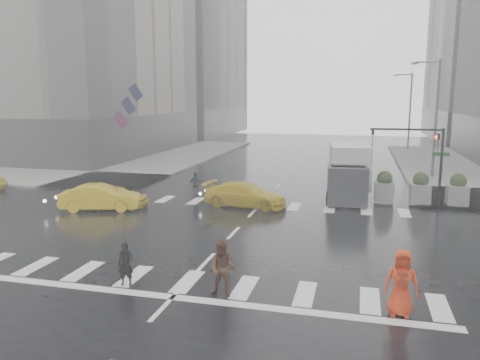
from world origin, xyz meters
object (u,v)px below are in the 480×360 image
(taxi_front, at_px, (116,197))
(taxi_mid, at_px, (101,198))
(box_truck, at_px, (349,170))
(pedestrian_orange, at_px, (401,283))
(traffic_signal_pole, at_px, (423,151))
(pedestrian_brown, at_px, (223,269))

(taxi_front, distance_m, taxi_mid, 0.94)
(taxi_front, xyz_separation_m, box_truck, (12.75, 5.87, 1.12))
(taxi_mid, relative_size, box_truck, 0.70)
(pedestrian_orange, xyz_separation_m, taxi_mid, (-15.14, 9.29, -0.27))
(traffic_signal_pole, bearing_deg, taxi_mid, -162.34)
(traffic_signal_pole, bearing_deg, pedestrian_brown, -116.91)
(pedestrian_orange, distance_m, taxi_mid, 17.76)
(traffic_signal_pole, xyz_separation_m, taxi_front, (-16.86, -4.71, -2.59))
(taxi_front, height_order, taxi_mid, taxi_mid)
(pedestrian_brown, bearing_deg, taxi_mid, 138.66)
(traffic_signal_pole, distance_m, pedestrian_brown, 16.77)
(traffic_signal_pole, relative_size, pedestrian_orange, 2.30)
(traffic_signal_pole, relative_size, pedestrian_brown, 2.52)
(box_truck, bearing_deg, pedestrian_brown, -107.96)
(taxi_front, bearing_deg, box_truck, -71.75)
(box_truck, bearing_deg, taxi_mid, -159.13)
(pedestrian_brown, relative_size, taxi_mid, 0.41)
(pedestrian_brown, bearing_deg, traffic_signal_pole, 65.16)
(traffic_signal_pole, xyz_separation_m, pedestrian_orange, (-2.20, -14.81, -2.24))
(pedestrian_brown, height_order, taxi_front, pedestrian_brown)
(box_truck, bearing_deg, traffic_signal_pole, -21.69)
(taxi_front, bearing_deg, pedestrian_brown, -143.68)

